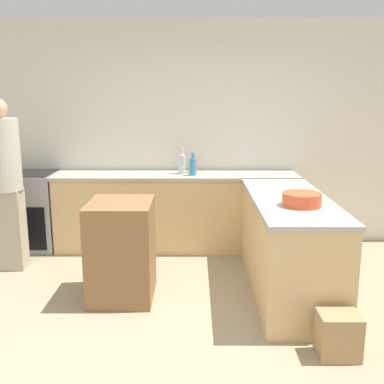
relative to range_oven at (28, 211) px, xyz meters
The scene contains 12 objects.
ground_plane 2.81m from the range_oven, 49.63° to the right, with size 14.00×14.00×0.00m, color tan.
wall_back 2.03m from the range_oven, 10.17° to the left, with size 8.00×0.06×2.70m.
counter_back 1.80m from the range_oven, ahead, with size 2.86×0.61×0.91m.
counter_peninsula 3.13m from the range_oven, 23.00° to the right, with size 0.69×1.90×0.91m.
range_oven is the anchor object (origin of this frame).
island_table 1.91m from the range_oven, 45.10° to the right, with size 0.56×0.64×0.90m.
mixing_bowl 3.34m from the range_oven, 28.17° to the right, with size 0.32×0.32×0.11m.
vinegar_bottle_clear 1.95m from the range_oven, ahead, with size 0.09×0.09×0.31m.
dish_soap_bottle 2.07m from the range_oven, ahead, with size 0.08×0.08×0.27m.
hot_sauce_bottle 2.07m from the range_oven, ahead, with size 0.09×0.09×0.23m.
person_by_range 0.85m from the range_oven, 86.88° to the right, with size 0.38×0.38×1.80m.
paper_bag 3.83m from the range_oven, 37.55° to the right, with size 0.29×0.23×0.33m.
Camera 1 is at (0.21, -3.11, 1.83)m, focal length 42.00 mm.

